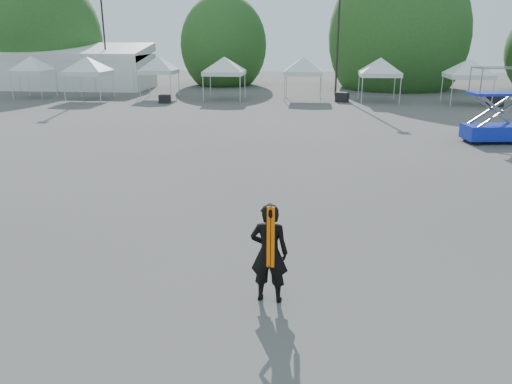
# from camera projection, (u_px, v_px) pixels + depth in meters

# --- Properties ---
(ground) EXTENTS (120.00, 120.00, 0.00)m
(ground) POSITION_uv_depth(u_px,v_px,m) (272.00, 239.00, 12.81)
(ground) COLOR #474442
(ground) RESTS_ON ground
(marquee) EXTENTS (15.00, 6.25, 4.23)m
(marquee) POSITION_uv_depth(u_px,v_px,m) (71.00, 67.00, 47.63)
(marquee) COLOR silver
(marquee) RESTS_ON ground
(light_pole_west) EXTENTS (0.60, 0.25, 10.30)m
(light_pole_west) POSITION_uv_depth(u_px,v_px,m) (103.00, 25.00, 45.12)
(light_pole_west) COLOR black
(light_pole_west) RESTS_ON ground
(light_pole_east) EXTENTS (0.60, 0.25, 9.80)m
(light_pole_east) POSITION_uv_depth(u_px,v_px,m) (338.00, 28.00, 41.16)
(light_pole_east) COLOR black
(light_pole_east) RESTS_ON ground
(tree_far_w) EXTENTS (4.80, 4.80, 7.30)m
(tree_far_w) POSITION_uv_depth(u_px,v_px,m) (44.00, 39.00, 50.10)
(tree_far_w) COLOR #382314
(tree_far_w) RESTS_ON ground
(tree_mid_w) EXTENTS (4.16, 4.16, 6.33)m
(tree_mid_w) POSITION_uv_depth(u_px,v_px,m) (224.00, 45.00, 50.34)
(tree_mid_w) COLOR #382314
(tree_mid_w) RESTS_ON ground
(tree_mid_e) EXTENTS (5.12, 5.12, 7.79)m
(tree_mid_e) POSITION_uv_depth(u_px,v_px,m) (398.00, 36.00, 47.38)
(tree_mid_e) COLOR #382314
(tree_mid_e) RESTS_ON ground
(tent_a) EXTENTS (3.76, 3.76, 3.88)m
(tent_a) POSITION_uv_depth(u_px,v_px,m) (31.00, 60.00, 40.29)
(tent_a) COLOR silver
(tent_a) RESTS_ON ground
(tent_b) EXTENTS (4.34, 4.34, 3.88)m
(tent_b) POSITION_uv_depth(u_px,v_px,m) (87.00, 60.00, 39.29)
(tent_b) COLOR silver
(tent_b) RESTS_ON ground
(tent_c) EXTENTS (3.88, 3.88, 3.88)m
(tent_c) POSITION_uv_depth(u_px,v_px,m) (158.00, 59.00, 40.44)
(tent_c) COLOR silver
(tent_c) RESTS_ON ground
(tent_d) EXTENTS (4.35, 4.35, 3.88)m
(tent_d) POSITION_uv_depth(u_px,v_px,m) (224.00, 60.00, 39.05)
(tent_d) COLOR silver
(tent_d) RESTS_ON ground
(tent_e) EXTENTS (4.23, 4.23, 3.88)m
(tent_e) POSITION_uv_depth(u_px,v_px,m) (304.00, 60.00, 39.12)
(tent_e) COLOR silver
(tent_e) RESTS_ON ground
(tent_f) EXTENTS (4.23, 4.23, 3.88)m
(tent_f) POSITION_uv_depth(u_px,v_px,m) (381.00, 61.00, 37.78)
(tent_f) COLOR silver
(tent_f) RESTS_ON ground
(tent_g) EXTENTS (4.31, 4.31, 3.88)m
(tent_g) POSITION_uv_depth(u_px,v_px,m) (470.00, 62.00, 36.32)
(tent_g) COLOR silver
(tent_g) RESTS_ON ground
(man) EXTENTS (0.77, 0.54, 2.02)m
(man) POSITION_uv_depth(u_px,v_px,m) (269.00, 253.00, 9.59)
(man) COLOR black
(man) RESTS_ON ground
(scissor_lift) EXTENTS (2.93, 1.78, 3.55)m
(scissor_lift) POSITION_uv_depth(u_px,v_px,m) (497.00, 105.00, 23.66)
(scissor_lift) COLOR #0D1CB4
(scissor_lift) RESTS_ON ground
(crate_west) EXTENTS (0.80, 0.62, 0.61)m
(crate_west) POSITION_uv_depth(u_px,v_px,m) (165.00, 99.00, 37.91)
(crate_west) COLOR black
(crate_west) RESTS_ON ground
(crate_mid) EXTENTS (1.12, 0.99, 0.74)m
(crate_mid) POSITION_uv_depth(u_px,v_px,m) (342.00, 97.00, 38.58)
(crate_mid) COLOR black
(crate_mid) RESTS_ON ground
(crate_east) EXTENTS (1.13, 0.97, 0.76)m
(crate_east) POSITION_uv_depth(u_px,v_px,m) (495.00, 101.00, 36.06)
(crate_east) COLOR black
(crate_east) RESTS_ON ground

